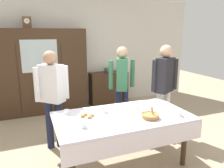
% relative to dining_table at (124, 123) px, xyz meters
% --- Properties ---
extents(ground_plane, '(12.00, 12.00, 0.00)m').
position_rel_dining_table_xyz_m(ground_plane, '(0.00, 0.24, -0.64)').
color(ground_plane, tan).
rests_on(ground_plane, ground).
extents(back_wall, '(6.40, 0.10, 2.70)m').
position_rel_dining_table_xyz_m(back_wall, '(0.00, 2.89, 0.71)').
color(back_wall, silver).
rests_on(back_wall, ground).
extents(dining_table, '(1.84, 1.00, 0.73)m').
position_rel_dining_table_xyz_m(dining_table, '(0.00, 0.00, 0.00)').
color(dining_table, '#3D2819').
rests_on(dining_table, ground).
extents(wall_cabinet, '(2.07, 0.46, 1.92)m').
position_rel_dining_table_xyz_m(wall_cabinet, '(-0.90, 2.59, 0.32)').
color(wall_cabinet, '#3D2819').
rests_on(wall_cabinet, ground).
extents(mantel_clock, '(0.18, 0.11, 0.24)m').
position_rel_dining_table_xyz_m(mantel_clock, '(-1.09, 2.59, 1.40)').
color(mantel_clock, brown).
rests_on(mantel_clock, wall_cabinet).
extents(bookshelf_low, '(0.98, 0.35, 0.84)m').
position_rel_dining_table_xyz_m(bookshelf_low, '(0.77, 2.64, -0.22)').
color(bookshelf_low, '#3D2819').
rests_on(bookshelf_low, ground).
extents(book_stack, '(0.17, 0.22, 0.11)m').
position_rel_dining_table_xyz_m(book_stack, '(0.77, 2.64, 0.26)').
color(book_stack, '#2D5184').
rests_on(book_stack, bookshelf_low).
extents(tea_cup_near_right, '(0.13, 0.13, 0.06)m').
position_rel_dining_table_xyz_m(tea_cup_near_right, '(-0.71, 0.36, 0.12)').
color(tea_cup_near_right, white).
rests_on(tea_cup_near_right, dining_table).
extents(tea_cup_far_right, '(0.13, 0.13, 0.06)m').
position_rel_dining_table_xyz_m(tea_cup_far_right, '(0.29, 0.21, 0.12)').
color(tea_cup_far_right, silver).
rests_on(tea_cup_far_right, dining_table).
extents(tea_cup_mid_left, '(0.13, 0.13, 0.06)m').
position_rel_dining_table_xyz_m(tea_cup_mid_left, '(-0.60, -0.16, 0.12)').
color(tea_cup_mid_left, silver).
rests_on(tea_cup_mid_left, dining_table).
extents(tea_cup_far_left, '(0.13, 0.13, 0.06)m').
position_rel_dining_table_xyz_m(tea_cup_far_left, '(-0.20, 0.22, 0.12)').
color(tea_cup_far_left, white).
rests_on(tea_cup_far_left, dining_table).
extents(tea_cup_center, '(0.13, 0.13, 0.06)m').
position_rel_dining_table_xyz_m(tea_cup_center, '(0.70, -0.28, 0.12)').
color(tea_cup_center, white).
rests_on(tea_cup_center, dining_table).
extents(tea_cup_front_edge, '(0.13, 0.13, 0.06)m').
position_rel_dining_table_xyz_m(tea_cup_front_edge, '(0.30, 0.04, 0.12)').
color(tea_cup_front_edge, white).
rests_on(tea_cup_front_edge, dining_table).
extents(bread_basket, '(0.24, 0.24, 0.16)m').
position_rel_dining_table_xyz_m(bread_basket, '(0.30, -0.19, 0.13)').
color(bread_basket, '#9E7542').
rests_on(bread_basket, dining_table).
extents(pastry_plate, '(0.28, 0.28, 0.05)m').
position_rel_dining_table_xyz_m(pastry_plate, '(-0.47, 0.13, 0.11)').
color(pastry_plate, white).
rests_on(pastry_plate, dining_table).
extents(spoon_far_right, '(0.12, 0.02, 0.01)m').
position_rel_dining_table_xyz_m(spoon_far_right, '(-0.06, -0.22, 0.10)').
color(spoon_far_right, silver).
rests_on(spoon_far_right, dining_table).
extents(spoon_back_edge, '(0.12, 0.02, 0.01)m').
position_rel_dining_table_xyz_m(spoon_back_edge, '(0.15, 0.15, 0.10)').
color(spoon_back_edge, silver).
rests_on(spoon_back_edge, dining_table).
extents(spoon_center, '(0.12, 0.02, 0.01)m').
position_rel_dining_table_xyz_m(spoon_center, '(-0.00, 0.04, 0.10)').
color(spoon_center, silver).
rests_on(spoon_center, dining_table).
extents(person_behind_table_left, '(0.52, 0.35, 1.63)m').
position_rel_dining_table_xyz_m(person_behind_table_left, '(1.07, 0.61, 0.35)').
color(person_behind_table_left, silver).
rests_on(person_behind_table_left, ground).
extents(person_beside_shelf, '(0.52, 0.40, 1.57)m').
position_rel_dining_table_xyz_m(person_beside_shelf, '(-0.83, 0.86, 0.31)').
color(person_beside_shelf, '#191E38').
rests_on(person_beside_shelf, ground).
extents(person_by_cabinet, '(0.52, 0.41, 1.58)m').
position_rel_dining_table_xyz_m(person_by_cabinet, '(0.47, 1.13, 0.32)').
color(person_by_cabinet, '#191E38').
rests_on(person_by_cabinet, ground).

